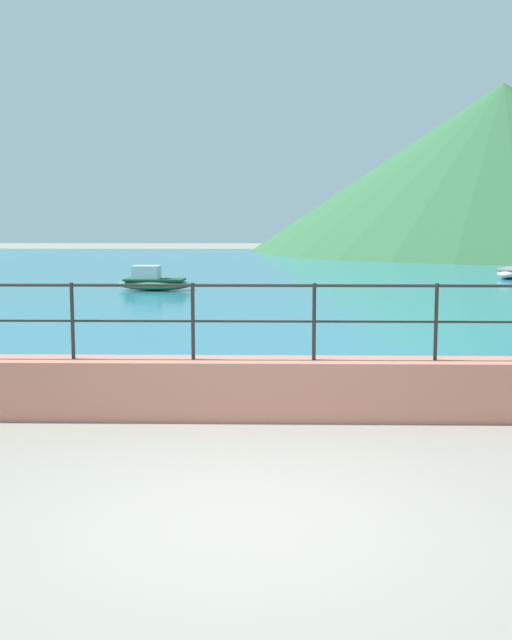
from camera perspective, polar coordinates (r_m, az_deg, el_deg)
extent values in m
plane|color=gray|center=(6.51, -0.86, -14.01)|extent=(120.00, 120.00, 0.00)
cube|color=tan|center=(9.48, -0.18, -4.90)|extent=(20.00, 0.56, 0.70)
cylinder|color=#282623|center=(9.63, -12.92, -0.06)|extent=(0.04, 0.04, 0.90)
cylinder|color=#282623|center=(9.38, -4.51, -0.09)|extent=(0.04, 0.04, 0.90)
cylinder|color=#282623|center=(9.35, 4.15, -0.11)|extent=(0.04, 0.04, 0.90)
cylinder|color=#282623|center=(9.53, 12.68, -0.13)|extent=(0.04, 0.04, 0.90)
cylinder|color=#282623|center=(9.29, -0.19, 2.47)|extent=(18.40, 0.04, 0.04)
cylinder|color=#282623|center=(9.34, -0.18, -0.10)|extent=(18.40, 0.03, 0.03)
cube|color=teal|center=(31.98, 0.76, 3.31)|extent=(64.00, 44.32, 0.06)
cone|color=#33663D|center=(54.02, 16.99, 10.29)|extent=(31.80, 31.80, 10.56)
ellipsoid|color=#338C59|center=(24.86, -7.22, 2.52)|extent=(2.36, 1.06, 0.36)
cube|color=#1C4D31|center=(24.85, -7.23, 2.87)|extent=(1.89, 0.89, 0.06)
cube|color=silver|center=(24.88, -7.80, 3.40)|extent=(0.84, 0.68, 0.40)
ellipsoid|color=white|center=(30.96, 17.73, 3.21)|extent=(1.92, 2.44, 0.36)
cube|color=gray|center=(30.95, 17.74, 3.48)|extent=(1.57, 1.98, 0.06)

